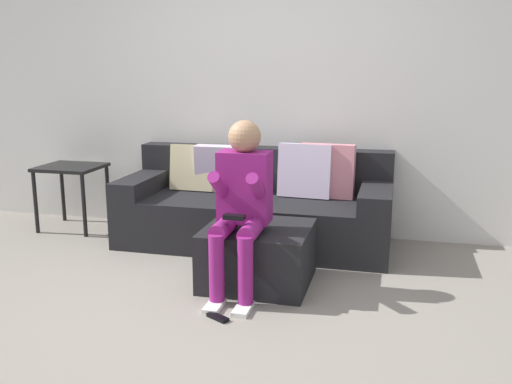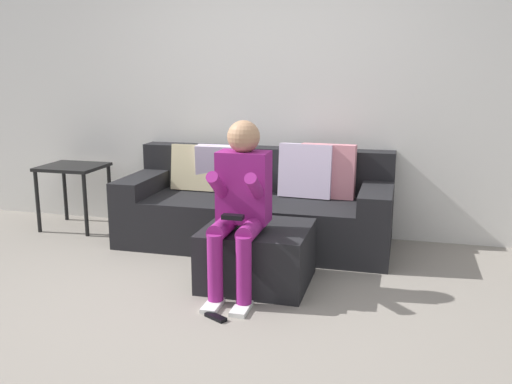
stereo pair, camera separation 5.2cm
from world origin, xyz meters
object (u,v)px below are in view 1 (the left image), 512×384
object	(u,v)px
couch_sectional	(257,207)
person_seated	(241,197)
ottoman	(258,255)
remote_near_ottoman	(218,317)
side_table	(71,176)

from	to	relation	value
couch_sectional	person_seated	size ratio (longest dim) A/B	1.96
couch_sectional	ottoman	size ratio (longest dim) A/B	3.12
remote_near_ottoman	side_table	bearing A→B (deg)	170.38
ottoman	person_seated	world-z (taller)	person_seated
remote_near_ottoman	person_seated	bearing A→B (deg)	116.38
couch_sectional	side_table	xyz separation A→B (m)	(-1.79, 0.01, 0.19)
ottoman	person_seated	xyz separation A→B (m)	(-0.07, -0.17, 0.45)
person_seated	remote_near_ottoman	size ratio (longest dim) A/B	7.53
couch_sectional	remote_near_ottoman	size ratio (longest dim) A/B	14.77
ottoman	person_seated	bearing A→B (deg)	-112.91
remote_near_ottoman	couch_sectional	bearing A→B (deg)	124.51
couch_sectional	ottoman	world-z (taller)	couch_sectional
ottoman	couch_sectional	bearing A→B (deg)	104.26
couch_sectional	person_seated	bearing A→B (deg)	-81.51
side_table	couch_sectional	bearing A→B (deg)	-0.18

